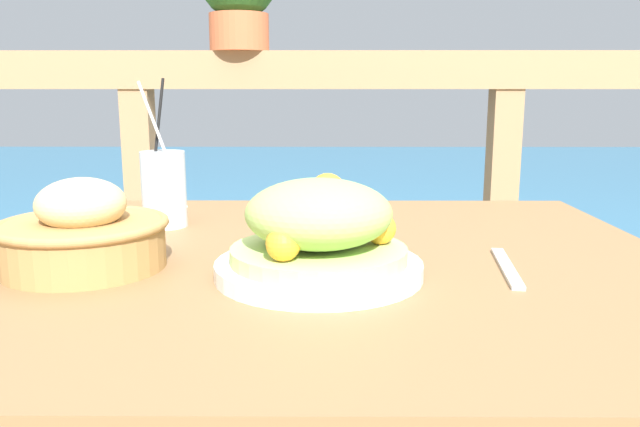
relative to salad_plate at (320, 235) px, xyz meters
name	(u,v)px	position (x,y,z in m)	size (l,w,h in m)	color
patio_table	(319,326)	(0.00, 0.10, -0.16)	(1.00, 0.88, 0.75)	olive
railing_fence	(321,176)	(0.00, 0.82, -0.04)	(2.80, 0.08, 1.07)	#937551
sea_backdrop	(323,207)	(0.00, 3.32, -0.59)	(12.00, 4.00, 0.43)	teal
salad_plate	(320,235)	(0.00, 0.00, 0.00)	(0.26, 0.26, 0.12)	silver
drink_glass	(164,189)	(-0.26, 0.29, 0.01)	(0.08, 0.07, 0.25)	silver
bread_basket	(83,233)	(-0.30, 0.04, -0.01)	(0.22, 0.22, 0.12)	#AD7F47
knife	(507,267)	(0.24, 0.03, -0.05)	(0.04, 0.18, 0.00)	silver
orange_near_basket	(328,191)	(0.01, 0.44, -0.02)	(0.07, 0.07, 0.07)	#F9A328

